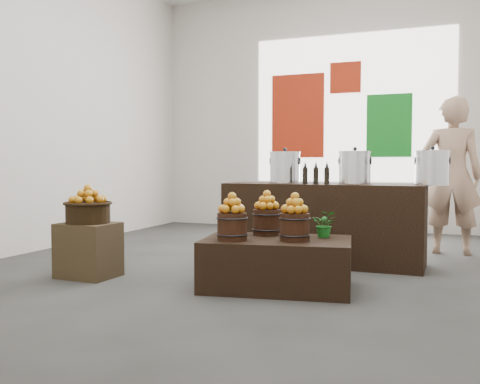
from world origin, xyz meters
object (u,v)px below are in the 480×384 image
at_px(wicker_basket, 88,213).
at_px(stock_pot_center, 355,168).
at_px(display_table, 277,264).
at_px(stock_pot_left, 285,168).
at_px(counter, 323,223).
at_px(stock_pot_right, 432,169).
at_px(shopper, 452,176).
at_px(crate, 88,250).

height_order(wicker_basket, stock_pot_center, stock_pot_center).
relative_size(wicker_basket, display_table, 0.33).
relative_size(wicker_basket, stock_pot_left, 1.26).
height_order(wicker_basket, display_table, wicker_basket).
distance_m(counter, stock_pot_right, 1.27).
bearing_deg(shopper, counter, 42.03).
relative_size(stock_pot_left, shopper, 0.17).
distance_m(stock_pot_left, stock_pot_center, 0.78).
height_order(crate, wicker_basket, wicker_basket).
relative_size(crate, shopper, 0.28).
relative_size(counter, shopper, 1.13).
distance_m(wicker_basket, stock_pot_right, 3.45).
xyz_separation_m(counter, shopper, (1.31, 1.16, 0.51)).
relative_size(wicker_basket, stock_pot_center, 1.26).
distance_m(display_table, stock_pot_left, 1.61).
xyz_separation_m(crate, shopper, (3.26, 2.70, 0.69)).
bearing_deg(stock_pot_center, display_table, -108.67).
relative_size(counter, stock_pot_right, 6.47).
bearing_deg(stock_pot_center, wicker_basket, -146.14).
distance_m(display_table, counter, 1.36).
xyz_separation_m(stock_pot_center, stock_pot_right, (0.78, -0.01, 0.00)).
height_order(display_table, shopper, shopper).
distance_m(display_table, stock_pot_center, 1.63).
distance_m(crate, stock_pot_left, 2.29).
height_order(crate, stock_pot_center, stock_pot_center).
bearing_deg(display_table, counter, 76.07).
bearing_deg(stock_pot_right, shopper, 80.70).
distance_m(counter, stock_pot_left, 0.75).
xyz_separation_m(display_table, counter, (0.11, 1.34, 0.22)).
xyz_separation_m(wicker_basket, stock_pot_center, (2.28, 1.53, 0.42)).
relative_size(display_table, stock_pot_left, 3.83).
bearing_deg(stock_pot_center, stock_pot_right, -0.66).
distance_m(wicker_basket, stock_pot_left, 2.20).
height_order(wicker_basket, shopper, shopper).
relative_size(counter, stock_pot_center, 6.47).
bearing_deg(stock_pot_left, stock_pot_right, -0.66).
height_order(crate, display_table, crate).
bearing_deg(stock_pot_right, stock_pot_left, 179.34).
bearing_deg(wicker_basket, shopper, 39.65).
height_order(stock_pot_left, shopper, shopper).
bearing_deg(shopper, stock_pot_right, 81.20).
xyz_separation_m(crate, counter, (1.94, 1.54, 0.18)).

